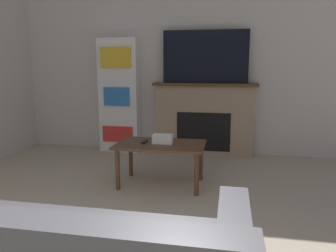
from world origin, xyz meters
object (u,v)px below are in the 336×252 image
fireplace (204,119)px  coffee_table (161,149)px  tv (205,57)px  bookshelf (120,96)px

fireplace → coffee_table: size_ratio=1.58×
fireplace → tv: size_ratio=1.24×
fireplace → tv: (0.00, -0.02, 0.91)m
tv → bookshelf: 1.44m
tv → coffee_table: (-0.36, -1.40, -1.04)m
tv → bookshelf: tv is taller
tv → coffee_table: tv is taller
fireplace → tv: bearing=-90.0°
fireplace → coffee_table: bearing=-104.3°
bookshelf → coffee_table: bearing=-55.8°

